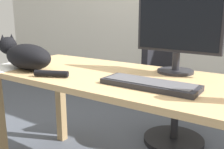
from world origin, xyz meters
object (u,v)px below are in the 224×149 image
(monitor, at_px, (178,32))
(keyboard, at_px, (149,84))
(office_chair, at_px, (171,93))
(cat, at_px, (26,55))

(monitor, distance_m, keyboard, 0.40)
(office_chair, height_order, monitor, monitor)
(monitor, relative_size, cat, 0.79)
(office_chair, relative_size, cat, 1.53)
(keyboard, bearing_deg, monitor, 91.23)
(keyboard, bearing_deg, office_chair, 104.39)
(keyboard, xyz_separation_m, cat, (-0.78, -0.05, 0.07))
(cat, bearing_deg, monitor, 27.24)
(office_chair, height_order, cat, office_chair)
(office_chair, distance_m, keyboard, 0.96)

